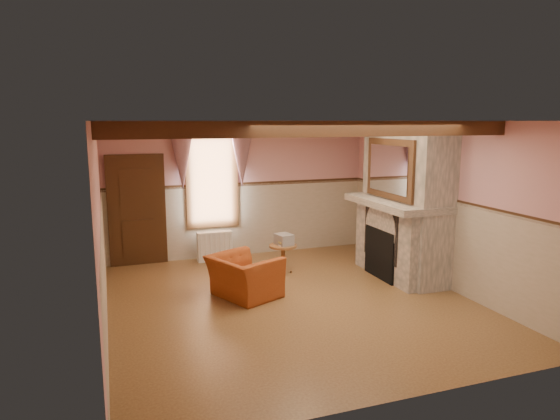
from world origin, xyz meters
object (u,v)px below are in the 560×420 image
object	(u,v)px
armchair	(244,276)
oil_lamp	(390,190)
mantel_clock	(376,189)
side_table	(283,259)
radiator	(215,246)
bowl	(395,197)

from	to	relation	value
armchair	oil_lamp	size ratio (longest dim) A/B	3.69
oil_lamp	mantel_clock	bearing A→B (deg)	90.00
side_table	oil_lamp	world-z (taller)	oil_lamp
armchair	radiator	bearing A→B (deg)	-23.88
radiator	oil_lamp	xyz separation A→B (m)	(2.88, -1.86, 1.26)
side_table	radiator	world-z (taller)	radiator
bowl	radiator	bearing A→B (deg)	144.93
armchair	radiator	distance (m)	2.23
radiator	bowl	xyz separation A→B (m)	(2.88, -2.02, 1.16)
armchair	side_table	size ratio (longest dim) A/B	1.88
side_table	oil_lamp	distance (m)	2.34
radiator	mantel_clock	size ratio (longest dim) A/B	2.92
radiator	oil_lamp	distance (m)	3.65
bowl	mantel_clock	distance (m)	0.67
radiator	armchair	bearing A→B (deg)	-90.07
side_table	bowl	distance (m)	2.33
armchair	mantel_clock	distance (m)	3.23
radiator	mantel_clock	bearing A→B (deg)	-25.49
armchair	bowl	distance (m)	3.09
side_table	radiator	xyz separation A→B (m)	(-1.01, 1.29, 0.02)
bowl	mantel_clock	size ratio (longest dim) A/B	1.32
radiator	oil_lamp	bearing A→B (deg)	-33.23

